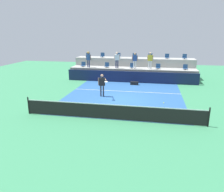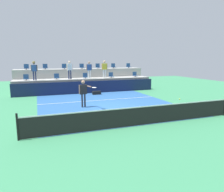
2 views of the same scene
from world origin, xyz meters
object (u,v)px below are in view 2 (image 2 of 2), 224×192
at_px(stadium_chair_lower_right, 111,75).
at_px(stadium_chair_upper_far_left, 26,67).
at_px(stadium_chair_lower_center, 85,76).
at_px(stadium_chair_upper_center, 82,67).
at_px(stadium_chair_lower_far_left, 26,78).
at_px(stadium_chair_upper_right, 113,66).
at_px(stadium_chair_upper_mid_right, 98,66).
at_px(spectator_leaning_on_rail, 104,68).
at_px(spectator_in_grey, 89,68).
at_px(stadium_chair_upper_mid_left, 64,67).
at_px(tennis_player, 84,91).
at_px(spectator_with_hat, 34,69).
at_px(stadium_chair_lower_far_right, 135,75).
at_px(equipment_bag, 97,93).
at_px(stadium_chair_upper_left, 45,67).
at_px(stadium_chair_lower_left, 57,77).
at_px(tennis_ball, 180,99).
at_px(stadium_chair_upper_far_right, 129,66).
at_px(spectator_in_white, 70,68).

bearing_deg(stadium_chair_lower_right, stadium_chair_upper_far_left, 167.20).
relative_size(stadium_chair_lower_center, stadium_chair_upper_center, 1.00).
bearing_deg(stadium_chair_upper_center, stadium_chair_lower_far_left, -161.39).
bearing_deg(stadium_chair_upper_center, stadium_chair_upper_right, 0.00).
bearing_deg(stadium_chair_upper_mid_right, stadium_chair_lower_center, -134.76).
relative_size(stadium_chair_upper_mid_right, spectator_leaning_on_rail, 0.31).
xyz_separation_m(stadium_chair_upper_right, spectator_in_grey, (-3.26, -2.18, -0.11)).
relative_size(stadium_chair_upper_mid_left, tennis_player, 0.30).
bearing_deg(spectator_with_hat, stadium_chair_lower_far_right, 2.23).
height_order(stadium_chair_upper_mid_left, equipment_bag, stadium_chair_upper_mid_left).
bearing_deg(stadium_chair_upper_mid_left, spectator_leaning_on_rail, -31.53).
bearing_deg(spectator_in_grey, stadium_chair_upper_center, 96.23).
height_order(stadium_chair_lower_far_left, stadium_chair_upper_left, stadium_chair_upper_left).
height_order(stadium_chair_lower_far_left, spectator_with_hat, spectator_with_hat).
relative_size(stadium_chair_lower_left, stadium_chair_lower_right, 1.00).
bearing_deg(tennis_ball, stadium_chair_lower_far_left, 128.25).
xyz_separation_m(stadium_chair_lower_center, stadium_chair_upper_far_left, (-5.28, 1.80, 0.85)).
relative_size(stadium_chair_lower_far_right, equipment_bag, 0.68).
relative_size(stadium_chair_lower_far_left, stadium_chair_upper_far_right, 1.00).
bearing_deg(stadium_chair_upper_right, stadium_chair_upper_far_left, 180.00).
distance_m(stadium_chair_upper_mid_right, tennis_player, 9.22).
distance_m(tennis_player, tennis_ball, 5.85).
bearing_deg(stadium_chair_lower_center, stadium_chair_lower_right, 0.00).
height_order(stadium_chair_upper_far_left, tennis_player, stadium_chair_upper_far_left).
height_order(stadium_chair_lower_center, stadium_chair_lower_right, same).
bearing_deg(tennis_ball, stadium_chair_lower_far_right, 76.93).
bearing_deg(spectator_in_white, equipment_bag, -42.64).
distance_m(stadium_chair_upper_far_left, stadium_chair_upper_left, 1.71).
height_order(stadium_chair_lower_far_right, spectator_leaning_on_rail, spectator_leaning_on_rail).
bearing_deg(stadium_chair_upper_far_right, spectator_with_hat, -167.62).
relative_size(spectator_in_grey, tennis_ball, 23.56).
bearing_deg(spectator_leaning_on_rail, stadium_chair_upper_mid_right, 90.88).
bearing_deg(stadium_chair_upper_mid_left, spectator_in_grey, -47.02).
relative_size(tennis_player, tennis_ball, 25.72).
xyz_separation_m(stadium_chair_upper_left, stadium_chair_upper_mid_left, (1.83, 0.00, 0.00)).
relative_size(stadium_chair_upper_left, stadium_chair_upper_center, 1.00).
relative_size(stadium_chair_lower_center, stadium_chair_lower_far_right, 1.00).
distance_m(stadium_chair_upper_left, spectator_in_white, 2.99).
height_order(stadium_chair_upper_mid_right, tennis_player, stadium_chair_upper_mid_right).
xyz_separation_m(stadium_chair_lower_center, equipment_bag, (0.47, -2.23, -1.31)).
height_order(stadium_chair_upper_far_left, stadium_chair_upper_left, same).
height_order(stadium_chair_upper_far_left, stadium_chair_upper_mid_right, same).
xyz_separation_m(stadium_chair_upper_right, stadium_chair_upper_far_right, (1.82, 0.00, 0.00)).
bearing_deg(stadium_chair_upper_far_right, spectator_in_grey, -156.74).
xyz_separation_m(stadium_chair_upper_left, tennis_player, (1.94, -8.47, -1.24)).
relative_size(stadium_chair_lower_far_left, tennis_player, 0.30).
xyz_separation_m(stadium_chair_lower_left, stadium_chair_upper_center, (2.74, 1.80, 0.85)).
bearing_deg(stadium_chair_upper_mid_right, stadium_chair_lower_far_right, -27.10).
relative_size(stadium_chair_lower_far_left, spectator_with_hat, 0.31).
distance_m(stadium_chair_lower_far_left, stadium_chair_upper_mid_left, 4.07).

